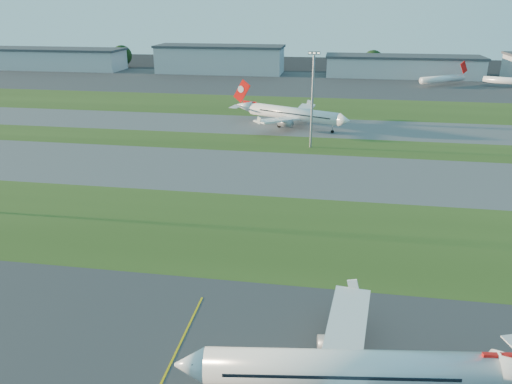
% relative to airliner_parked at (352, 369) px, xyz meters
% --- Properties ---
extents(grass_strip_a, '(300.00, 34.00, 0.01)m').
position_rel_airliner_parked_xyz_m(grass_strip_a, '(-24.63, 37.70, -3.88)').
color(grass_strip_a, '#2C4517').
rests_on(grass_strip_a, ground).
extents(taxiway_a, '(300.00, 32.00, 0.01)m').
position_rel_airliner_parked_xyz_m(taxiway_a, '(-24.63, 70.70, -3.88)').
color(taxiway_a, '#515154').
rests_on(taxiway_a, ground).
extents(grass_strip_b, '(300.00, 18.00, 0.01)m').
position_rel_airliner_parked_xyz_m(grass_strip_b, '(-24.63, 95.70, -3.88)').
color(grass_strip_b, '#2C4517').
rests_on(grass_strip_b, ground).
extents(taxiway_b, '(300.00, 26.00, 0.01)m').
position_rel_airliner_parked_xyz_m(taxiway_b, '(-24.63, 117.70, -3.88)').
color(taxiway_b, '#515154').
rests_on(taxiway_b, ground).
extents(grass_strip_c, '(300.00, 40.00, 0.01)m').
position_rel_airliner_parked_xyz_m(grass_strip_c, '(-24.63, 150.70, -3.88)').
color(grass_strip_c, '#2C4517').
rests_on(grass_strip_c, ground).
extents(apron_far, '(400.00, 80.00, 0.01)m').
position_rel_airliner_parked_xyz_m(apron_far, '(-24.63, 210.70, -3.88)').
color(apron_far, '#333335').
rests_on(apron_far, ground).
extents(airliner_parked, '(35.33, 29.79, 11.05)m').
position_rel_airliner_parked_xyz_m(airliner_parked, '(0.00, 0.00, 0.00)').
color(airliner_parked, white).
rests_on(airliner_parked, ground).
extents(airliner_taxiing, '(36.77, 31.30, 12.25)m').
position_rel_airliner_parked_xyz_m(airliner_taxiing, '(-16.84, 116.56, 0.42)').
color(airliner_taxiing, white).
rests_on(airliner_taxiing, ground).
extents(mini_jet_near, '(24.55, 17.64, 9.48)m').
position_rel_airliner_parked_xyz_m(mini_jet_near, '(46.20, 212.88, -0.60)').
color(mini_jet_near, white).
rests_on(mini_jet_near, ground).
extents(light_mast_centre, '(3.20, 0.70, 25.80)m').
position_rel_airliner_parked_xyz_m(light_mast_centre, '(-9.63, 93.70, 10.93)').
color(light_mast_centre, gray).
rests_on(light_mast_centre, ground).
extents(hangar_far_west, '(91.80, 23.00, 12.20)m').
position_rel_airliner_parked_xyz_m(hangar_far_west, '(-174.63, 240.70, 2.26)').
color(hangar_far_west, '#9FA2A6').
rests_on(hangar_far_west, ground).
extents(hangar_west, '(71.40, 23.00, 15.20)m').
position_rel_airliner_parked_xyz_m(hangar_west, '(-69.63, 240.70, 3.76)').
color(hangar_west, '#9FA2A6').
rests_on(hangar_west, ground).
extents(hangar_east, '(81.60, 23.00, 11.20)m').
position_rel_airliner_parked_xyz_m(hangar_east, '(30.37, 240.70, 1.76)').
color(hangar_east, '#9FA2A6').
rests_on(hangar_east, ground).
extents(tree_far_west, '(11.00, 11.00, 12.00)m').
position_rel_airliner_parked_xyz_m(tree_far_west, '(-214.63, 253.70, 2.61)').
color(tree_far_west, black).
rests_on(tree_far_west, ground).
extents(tree_west, '(12.10, 12.10, 13.20)m').
position_rel_airliner_parked_xyz_m(tree_west, '(-134.63, 255.70, 3.26)').
color(tree_west, black).
rests_on(tree_west, ground).
extents(tree_mid_west, '(9.90, 9.90, 10.80)m').
position_rel_airliner_parked_xyz_m(tree_mid_west, '(-44.63, 251.70, 1.95)').
color(tree_mid_west, black).
rests_on(tree_mid_west, ground).
extents(tree_mid_east, '(11.55, 11.55, 12.60)m').
position_rel_airliner_parked_xyz_m(tree_mid_east, '(15.37, 254.70, 2.93)').
color(tree_mid_east, black).
rests_on(tree_mid_east, ground).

